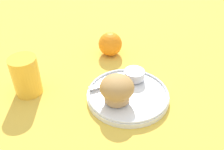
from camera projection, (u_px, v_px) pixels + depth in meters
ground_plane at (123, 91)px, 0.67m from camera, size 3.00×3.00×0.00m
plate at (128, 95)px, 0.65m from camera, size 0.21×0.21×0.02m
muffin at (117, 89)px, 0.60m from camera, size 0.08×0.08×0.07m
cream_ramekin at (135, 74)px, 0.68m from camera, size 0.06×0.06×0.02m
berry_pair at (120, 83)px, 0.66m from camera, size 0.03×0.02×0.02m
butter_knife at (116, 82)px, 0.67m from camera, size 0.15×0.07×0.00m
orange_fruit at (110, 44)px, 0.80m from camera, size 0.08×0.08×0.08m
juice_glass at (26, 76)px, 0.64m from camera, size 0.07×0.07×0.11m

